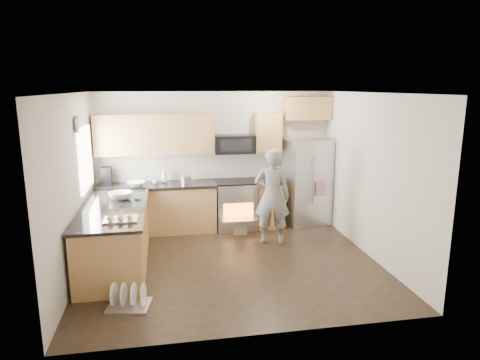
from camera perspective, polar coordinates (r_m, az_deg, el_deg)
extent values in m
plane|color=black|center=(6.79, -1.15, -10.99)|extent=(4.50, 4.50, 0.00)
cube|color=beige|center=(8.33, -3.34, 2.74)|extent=(4.50, 0.04, 2.60)
cube|color=beige|center=(4.49, 2.80, -5.72)|extent=(4.50, 0.04, 2.60)
cube|color=beige|center=(6.44, -21.38, -0.98)|extent=(0.04, 4.00, 2.60)
cube|color=beige|center=(7.08, 17.09, 0.49)|extent=(0.04, 4.00, 2.60)
cube|color=white|center=(6.23, -1.25, 11.52)|extent=(4.50, 4.00, 0.04)
cube|color=white|center=(7.36, -19.93, 2.70)|extent=(0.04, 1.00, 1.00)
cylinder|color=#FFEACC|center=(7.49, 4.37, 11.52)|extent=(0.14, 0.14, 0.02)
cylinder|color=#474754|center=(6.75, -20.98, 6.95)|extent=(0.03, 0.26, 0.26)
cube|color=#B88D49|center=(8.18, -10.88, -3.87)|extent=(2.15, 0.60, 0.87)
cube|color=black|center=(8.05, -11.02, -0.68)|extent=(2.19, 0.64, 0.04)
cube|color=#B88D49|center=(8.41, 3.77, -3.22)|extent=(0.50, 0.60, 0.87)
cube|color=black|center=(8.28, 3.83, -0.11)|extent=(0.54, 0.64, 0.04)
cube|color=#B88D49|center=(8.04, -11.24, 5.99)|extent=(2.16, 0.33, 0.74)
cube|color=#B88D49|center=(8.27, 3.69, 6.37)|extent=(0.50, 0.33, 0.74)
cube|color=#B88D49|center=(8.46, 8.94, 9.44)|extent=(0.90, 0.33, 0.44)
imported|color=white|center=(7.97, -13.69, -0.50)|extent=(0.33, 0.33, 0.08)
imported|color=white|center=(8.14, -10.08, 0.70)|extent=(0.11, 0.11, 0.29)
imported|color=white|center=(8.05, -11.24, -0.22)|extent=(0.12, 0.12, 0.09)
cylinder|color=#B7B7BC|center=(8.06, -7.29, 0.11)|extent=(0.20, 0.20, 0.14)
cube|color=black|center=(8.14, -17.39, 0.49)|extent=(0.18, 0.22, 0.34)
cylinder|color=#B7B7BC|center=(8.37, 4.14, 0.45)|extent=(0.11, 0.11, 0.08)
cube|color=#B88D49|center=(6.84, -16.27, -7.42)|extent=(0.90, 2.30, 0.87)
cube|color=black|center=(6.70, -16.51, -3.63)|extent=(0.96, 2.36, 0.04)
imported|color=white|center=(7.11, -15.67, -2.01)|extent=(0.37, 0.37, 0.12)
cube|color=green|center=(7.01, -13.49, -2.45)|extent=(0.09, 0.07, 0.03)
cube|color=#B7B7BC|center=(6.00, -15.64, -4.76)|extent=(0.45, 0.34, 0.09)
cube|color=#B7B7BC|center=(8.26, -0.58, -3.38)|extent=(0.76, 0.62, 0.90)
cube|color=black|center=(8.14, -0.59, -0.23)|extent=(0.76, 0.60, 0.03)
cube|color=orange|center=(7.97, -0.21, -4.33)|extent=(0.56, 0.02, 0.34)
cube|color=#B7B7BC|center=(7.84, 0.00, -5.27)|extent=(0.70, 0.34, 0.03)
cube|color=white|center=(7.84, 0.07, -6.32)|extent=(0.24, 0.03, 0.28)
cube|color=black|center=(8.14, -0.74, 4.81)|extent=(0.76, 0.40, 0.34)
cube|color=#B7B7BC|center=(8.52, 8.85, -0.28)|extent=(0.93, 0.78, 1.69)
cylinder|color=#B7B7BC|center=(8.18, 9.44, 0.03)|extent=(0.02, 0.02, 0.92)
cylinder|color=#B7B7BC|center=(8.20, 9.80, 0.04)|extent=(0.02, 0.02, 0.92)
cube|color=pink|center=(8.30, 10.76, -1.15)|extent=(0.22, 0.04, 0.28)
cube|color=#7E9DC9|center=(8.09, 8.57, 1.91)|extent=(0.16, 0.03, 0.20)
imported|color=gray|center=(7.37, 4.31, -2.23)|extent=(0.69, 0.53, 1.67)
cube|color=#B7B7BC|center=(5.73, -14.55, -15.92)|extent=(0.58, 0.50, 0.03)
cylinder|color=white|center=(5.71, -16.48, -14.37)|extent=(0.07, 0.28, 0.29)
cylinder|color=white|center=(5.67, -15.26, -14.46)|extent=(0.07, 0.28, 0.29)
cylinder|color=white|center=(5.64, -14.02, -14.54)|extent=(0.07, 0.28, 0.29)
cylinder|color=white|center=(5.61, -12.76, -14.62)|extent=(0.07, 0.28, 0.29)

